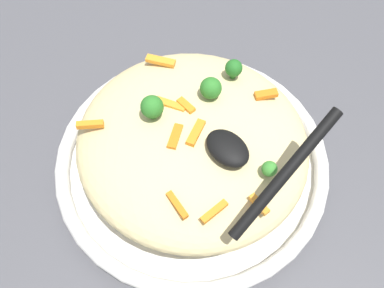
# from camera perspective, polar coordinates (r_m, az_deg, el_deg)

# --- Properties ---
(ground_plane) EXTENTS (2.40, 2.40, 0.00)m
(ground_plane) POSITION_cam_1_polar(r_m,az_deg,el_deg) (0.58, -0.00, -3.44)
(ground_plane) COLOR #4C4C51
(serving_bowl) EXTENTS (0.37, 0.37, 0.04)m
(serving_bowl) POSITION_cam_1_polar(r_m,az_deg,el_deg) (0.56, -0.00, -2.33)
(serving_bowl) COLOR white
(serving_bowl) RESTS_ON ground_plane
(pasta_mound) EXTENTS (0.30, 0.29, 0.07)m
(pasta_mound) POSITION_cam_1_polar(r_m,az_deg,el_deg) (0.51, -0.00, 0.44)
(pasta_mound) COLOR #DBC689
(pasta_mound) RESTS_ON serving_bowl
(carrot_piece_0) EXTENTS (0.04, 0.01, 0.01)m
(carrot_piece_0) POSITION_cam_1_polar(r_m,az_deg,el_deg) (0.44, -2.09, -8.51)
(carrot_piece_0) COLOR orange
(carrot_piece_0) RESTS_ON pasta_mound
(carrot_piece_1) EXTENTS (0.04, 0.03, 0.01)m
(carrot_piece_1) POSITION_cam_1_polar(r_m,az_deg,el_deg) (0.56, -4.42, 11.53)
(carrot_piece_1) COLOR orange
(carrot_piece_1) RESTS_ON pasta_mound
(carrot_piece_2) EXTENTS (0.02, 0.04, 0.01)m
(carrot_piece_2) POSITION_cam_1_polar(r_m,az_deg,el_deg) (0.47, 0.53, 1.57)
(carrot_piece_2) COLOR orange
(carrot_piece_2) RESTS_ON pasta_mound
(carrot_piece_3) EXTENTS (0.02, 0.03, 0.01)m
(carrot_piece_3) POSITION_cam_1_polar(r_m,az_deg,el_deg) (0.53, 10.34, 6.86)
(carrot_piece_3) COLOR orange
(carrot_piece_3) RESTS_ON pasta_mound
(carrot_piece_4) EXTENTS (0.03, 0.03, 0.01)m
(carrot_piece_4) POSITION_cam_1_polar(r_m,az_deg,el_deg) (0.50, -14.07, 2.67)
(carrot_piece_4) COLOR orange
(carrot_piece_4) RESTS_ON pasta_mound
(carrot_piece_5) EXTENTS (0.03, 0.03, 0.01)m
(carrot_piece_5) POSITION_cam_1_polar(r_m,az_deg,el_deg) (0.47, -2.43, 1.09)
(carrot_piece_5) COLOR orange
(carrot_piece_5) RESTS_ON pasta_mound
(carrot_piece_6) EXTENTS (0.03, 0.01, 0.01)m
(carrot_piece_6) POSITION_cam_1_polar(r_m,az_deg,el_deg) (0.50, -0.85, 5.37)
(carrot_piece_6) COLOR orange
(carrot_piece_6) RESTS_ON pasta_mound
(carrot_piece_7) EXTENTS (0.04, 0.03, 0.01)m
(carrot_piece_7) POSITION_cam_1_polar(r_m,az_deg,el_deg) (0.50, -3.17, 5.46)
(carrot_piece_7) COLOR orange
(carrot_piece_7) RESTS_ON pasta_mound
(carrot_piece_8) EXTENTS (0.01, 0.03, 0.01)m
(carrot_piece_8) POSITION_cam_1_polar(r_m,az_deg,el_deg) (0.44, 3.12, -9.41)
(carrot_piece_8) COLOR orange
(carrot_piece_8) RESTS_ON pasta_mound
(carrot_piece_9) EXTENTS (0.03, 0.01, 0.01)m
(carrot_piece_9) POSITION_cam_1_polar(r_m,az_deg,el_deg) (0.45, 9.36, -8.33)
(carrot_piece_9) COLOR orange
(carrot_piece_9) RESTS_ON pasta_mound
(broccoli_floret_0) EXTENTS (0.03, 0.03, 0.03)m
(broccoli_floret_0) POSITION_cam_1_polar(r_m,az_deg,el_deg) (0.50, 2.65, 7.78)
(broccoli_floret_0) COLOR #296820
(broccoli_floret_0) RESTS_ON pasta_mound
(broccoli_floret_1) EXTENTS (0.02, 0.02, 0.03)m
(broccoli_floret_1) POSITION_cam_1_polar(r_m,az_deg,el_deg) (0.53, 5.85, 10.48)
(broccoli_floret_1) COLOR #205B1C
(broccoli_floret_1) RESTS_ON pasta_mound
(broccoli_floret_2) EXTENTS (0.03, 0.03, 0.03)m
(broccoli_floret_2) POSITION_cam_1_polar(r_m,az_deg,el_deg) (0.48, -5.61, 5.16)
(broccoli_floret_2) COLOR #296820
(broccoli_floret_2) RESTS_ON pasta_mound
(broccoli_floret_3) EXTENTS (0.02, 0.02, 0.02)m
(broccoli_floret_3) POSITION_cam_1_polar(r_m,az_deg,el_deg) (0.46, 10.77, -3.44)
(broccoli_floret_3) COLOR #377928
(broccoli_floret_3) RESTS_ON pasta_mound
(serving_spoon) EXTENTS (0.11, 0.15, 0.08)m
(serving_spoon) POSITION_cam_1_polar(r_m,az_deg,el_deg) (0.44, 7.67, -1.79)
(serving_spoon) COLOR black
(serving_spoon) RESTS_ON pasta_mound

